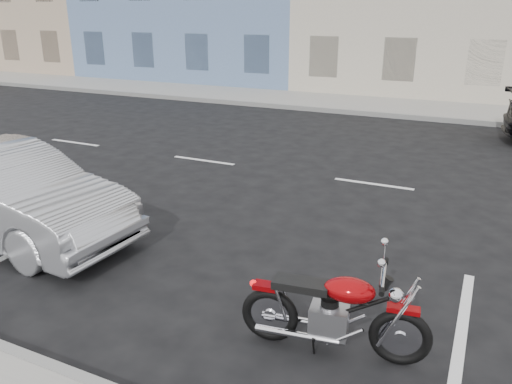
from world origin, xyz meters
TOP-DOWN VIEW (x-y plane):
  - ground at (0.00, 0.00)m, footprint 120.00×120.00m
  - sidewalk_far at (-5.00, 8.70)m, footprint 80.00×3.40m
  - curb_far at (-5.00, 7.00)m, footprint 80.00×0.12m
  - motorcycle at (-0.51, -5.38)m, footprint 1.92×0.65m
  - sedan_silver at (-6.47, -4.90)m, footprint 4.35×1.76m

SIDE VIEW (x-z plane):
  - ground at x=0.00m, z-range 0.00..0.00m
  - sidewalk_far at x=-5.00m, z-range 0.00..0.15m
  - curb_far at x=-5.00m, z-range 0.00..0.16m
  - motorcycle at x=-0.51m, z-range -0.04..0.92m
  - sedan_silver at x=-6.47m, z-range 0.00..1.41m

